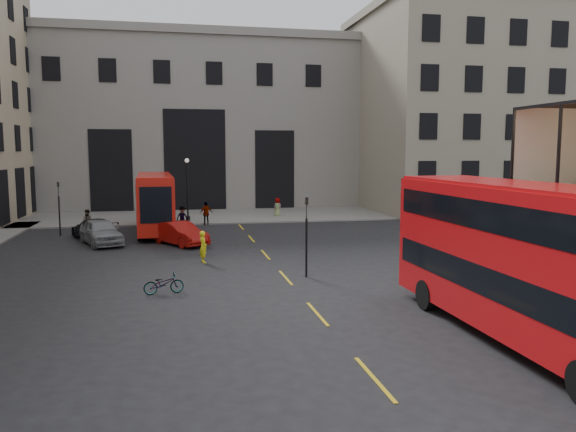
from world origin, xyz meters
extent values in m
plane|color=black|center=(0.00, 0.00, 0.00)|extent=(140.00, 140.00, 0.00)
cube|color=beige|center=(6.50, 5.00, 6.05)|extent=(3.00, 0.04, 2.90)
cube|color=gray|center=(-5.00, 48.00, 9.00)|extent=(34.00, 10.00, 18.00)
cube|color=gray|center=(-5.00, 48.00, 17.60)|extent=(35.00, 10.60, 0.80)
cube|color=black|center=(-5.00, 42.96, 5.00)|extent=(6.00, 0.12, 10.00)
cube|color=black|center=(-13.00, 42.96, 4.00)|extent=(4.00, 0.12, 8.00)
cube|color=black|center=(3.00, 42.96, 4.00)|extent=(4.00, 0.12, 8.00)
cube|color=gray|center=(20.00, 40.00, 10.00)|extent=(16.00, 18.00, 20.00)
cube|color=gray|center=(20.00, 40.00, 19.60)|extent=(16.60, 18.60, 0.80)
cube|color=slate|center=(-6.00, 38.00, 0.06)|extent=(40.00, 12.00, 0.12)
cylinder|color=black|center=(-1.00, 12.00, 1.40)|extent=(0.10, 0.10, 2.80)
imported|color=black|center=(-1.00, 12.00, 3.30)|extent=(0.16, 0.20, 1.00)
cylinder|color=black|center=(-15.00, 28.00, 1.40)|extent=(0.10, 0.10, 2.80)
imported|color=black|center=(-15.00, 28.00, 3.30)|extent=(0.16, 0.20, 1.00)
cylinder|color=black|center=(-6.00, 34.00, 2.50)|extent=(0.14, 0.14, 5.00)
cylinder|color=black|center=(-6.00, 34.00, 0.25)|extent=(0.36, 0.36, 0.50)
sphere|color=silver|center=(-6.00, 34.00, 5.15)|extent=(0.36, 0.36, 0.36)
cube|color=red|center=(3.50, 1.82, 2.65)|extent=(3.01, 12.45, 4.40)
cube|color=black|center=(3.50, 1.82, 2.03)|extent=(3.04, 11.78, 0.90)
cube|color=black|center=(3.50, 1.82, 4.01)|extent=(3.04, 11.78, 0.90)
cube|color=red|center=(3.50, 1.82, 4.89)|extent=(2.89, 12.20, 0.14)
cylinder|color=black|center=(2.15, 5.77, 0.56)|extent=(0.33, 1.13, 1.13)
cylinder|color=black|center=(4.73, 5.81, 0.56)|extent=(0.33, 1.13, 1.13)
cube|color=red|center=(-8.46, 28.45, 2.28)|extent=(2.88, 10.77, 3.78)
cube|color=black|center=(-8.46, 28.45, 1.75)|extent=(2.90, 10.19, 0.78)
cube|color=black|center=(-8.46, 28.45, 3.45)|extent=(2.90, 10.19, 0.78)
cube|color=red|center=(-8.46, 28.45, 4.20)|extent=(2.77, 10.55, 0.12)
cylinder|color=black|center=(-9.70, 31.81, 0.49)|extent=(0.31, 0.98, 0.97)
cylinder|color=black|center=(-7.52, 31.91, 0.49)|extent=(0.31, 0.98, 0.97)
cylinder|color=black|center=(-9.40, 24.67, 0.49)|extent=(0.31, 0.98, 0.97)
cylinder|color=black|center=(-7.21, 24.76, 0.49)|extent=(0.31, 0.98, 0.97)
imported|color=gray|center=(-11.70, 23.59, 0.82)|extent=(3.55, 5.21, 1.65)
imported|color=#970D09|center=(-6.78, 22.45, 0.74)|extent=(3.75, 4.59, 1.47)
imported|color=black|center=(-12.39, 25.71, 0.72)|extent=(3.86, 5.37, 1.45)
imported|color=gray|center=(-7.58, 10.13, 0.43)|extent=(1.72, 0.83, 0.87)
imported|color=#FFF51A|center=(-5.61, 16.45, 0.86)|extent=(0.57, 0.72, 1.71)
imported|color=gray|center=(-13.24, 28.88, 0.87)|extent=(0.89, 0.72, 1.73)
imported|color=gray|center=(-6.50, 30.65, 0.84)|extent=(1.24, 1.04, 1.67)
imported|color=gray|center=(-4.58, 32.04, 0.92)|extent=(1.16, 0.70, 1.85)
imported|color=gray|center=(2.04, 36.20, 0.87)|extent=(0.97, 1.00, 1.73)
camera|label=1|loc=(-7.02, -13.41, 5.96)|focal=35.00mm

